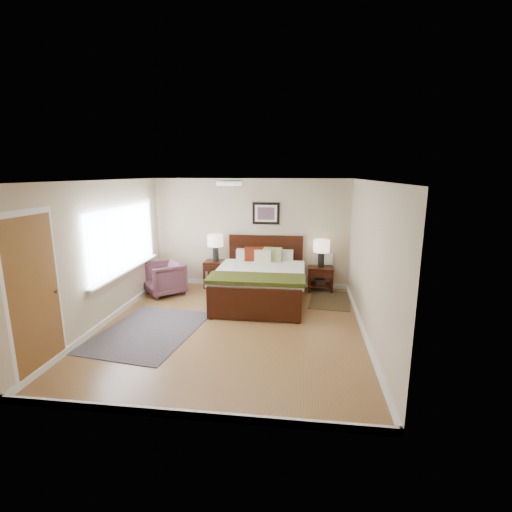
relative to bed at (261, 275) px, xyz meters
name	(u,v)px	position (x,y,z in m)	size (l,w,h in m)	color
floor	(231,327)	(-0.35, -1.41, -0.55)	(5.00, 5.00, 0.00)	olive
back_wall	(251,233)	(-0.35, 1.09, 0.70)	(4.50, 0.04, 2.50)	#C1AF8C
front_wall	(183,311)	(-0.35, -3.91, 0.70)	(4.50, 0.04, 2.50)	#C1AF8C
left_wall	(103,253)	(-2.60, -1.41, 0.70)	(0.04, 5.00, 2.50)	#C1AF8C
right_wall	(369,261)	(1.90, -1.41, 0.70)	(0.04, 5.00, 2.50)	#C1AF8C
ceiling	(229,180)	(-0.35, -1.41, 1.95)	(4.50, 5.00, 0.02)	white
window	(124,239)	(-2.55, -0.71, 0.83)	(0.11, 2.72, 1.32)	silver
door	(35,295)	(-2.58, -3.15, 0.52)	(0.06, 1.00, 2.18)	silver
ceil_fixture	(229,183)	(-0.35, -1.41, 1.91)	(0.44, 0.44, 0.08)	white
bed	(261,275)	(0.00, 0.00, 0.00)	(1.83, 2.22, 1.20)	black
wall_art	(266,213)	(0.00, 1.06, 1.17)	(0.62, 0.05, 0.50)	black
nightstand_left	(216,266)	(-1.14, 0.84, -0.06)	(0.52, 0.47, 0.62)	black
nightstand_right	(320,276)	(1.27, 0.85, -0.21)	(0.56, 0.42, 0.55)	black
lamp_left	(215,243)	(-1.14, 0.86, 0.50)	(0.36, 0.36, 0.61)	black
lamp_right	(321,248)	(1.27, 0.86, 0.43)	(0.36, 0.36, 0.61)	black
armchair	(164,278)	(-2.15, 0.19, -0.20)	(0.76, 0.78, 0.71)	brown
rug_persian	(149,331)	(-1.70, -1.77, -0.55)	(1.50, 2.12, 0.01)	#0D2245
rug_navy	(330,300)	(1.45, 0.22, -0.55)	(0.82, 1.23, 0.01)	black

